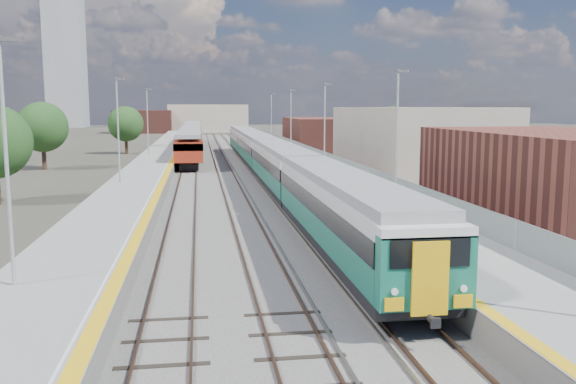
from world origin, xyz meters
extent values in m
plane|color=#47443A|center=(0.00, 50.00, 0.00)|extent=(320.00, 320.00, 0.00)
cube|color=#565451|center=(-2.25, 52.50, 0.03)|extent=(10.50, 155.00, 0.06)
cube|color=#4C3323|center=(0.78, 55.00, 0.11)|extent=(0.07, 160.00, 0.14)
cube|color=#4C3323|center=(2.22, 55.00, 0.11)|extent=(0.07, 160.00, 0.14)
cube|color=#4C3323|center=(-2.72, 55.00, 0.11)|extent=(0.07, 160.00, 0.14)
cube|color=#4C3323|center=(-1.28, 55.00, 0.11)|extent=(0.07, 160.00, 0.14)
cube|color=#4C3323|center=(-6.22, 55.00, 0.11)|extent=(0.07, 160.00, 0.14)
cube|color=#4C3323|center=(-4.78, 55.00, 0.11)|extent=(0.07, 160.00, 0.14)
cube|color=gray|center=(0.45, 55.00, 0.10)|extent=(0.08, 160.00, 0.10)
cube|color=gray|center=(-0.95, 55.00, 0.10)|extent=(0.08, 160.00, 0.10)
cube|color=slate|center=(5.25, 52.50, 0.50)|extent=(4.70, 155.00, 1.00)
cube|color=gray|center=(5.25, 52.50, 1.00)|extent=(4.70, 155.00, 0.03)
cube|color=gold|center=(3.15, 52.50, 1.02)|extent=(0.40, 155.00, 0.01)
cube|color=gray|center=(7.45, 52.50, 1.60)|extent=(0.06, 155.00, 1.20)
cylinder|color=#9EA0A3|center=(6.60, 22.00, 4.77)|extent=(0.12, 0.12, 7.50)
cube|color=#4C4C4F|center=(6.85, 22.00, 8.42)|extent=(0.70, 0.18, 0.14)
cylinder|color=#9EA0A3|center=(6.60, 42.00, 4.77)|extent=(0.12, 0.12, 7.50)
cube|color=#4C4C4F|center=(6.85, 42.00, 8.42)|extent=(0.70, 0.18, 0.14)
cylinder|color=#9EA0A3|center=(6.60, 62.00, 4.77)|extent=(0.12, 0.12, 7.50)
cube|color=#4C4C4F|center=(6.85, 62.00, 8.42)|extent=(0.70, 0.18, 0.14)
cylinder|color=#9EA0A3|center=(6.60, 82.00, 4.77)|extent=(0.12, 0.12, 7.50)
cube|color=#4C4C4F|center=(6.85, 82.00, 8.42)|extent=(0.70, 0.18, 0.14)
cube|color=slate|center=(-9.05, 52.50, 0.50)|extent=(4.30, 155.00, 1.00)
cube|color=gray|center=(-9.05, 52.50, 1.00)|extent=(4.30, 155.00, 0.03)
cube|color=gold|center=(-7.15, 52.50, 1.02)|extent=(0.45, 155.00, 0.01)
cube|color=silver|center=(-7.50, 52.50, 1.03)|extent=(0.08, 155.00, 0.01)
cylinder|color=#9EA0A3|center=(-10.20, 8.00, 4.77)|extent=(0.12, 0.12, 7.50)
cube|color=#4C4C4F|center=(-9.95, 8.00, 8.42)|extent=(0.70, 0.18, 0.14)
cylinder|color=#9EA0A3|center=(-10.20, 34.00, 4.77)|extent=(0.12, 0.12, 7.50)
cube|color=#4C4C4F|center=(-9.95, 34.00, 8.42)|extent=(0.70, 0.18, 0.14)
cylinder|color=#9EA0A3|center=(-10.20, 60.00, 4.77)|extent=(0.12, 0.12, 7.50)
cube|color=#4C4C4F|center=(-9.95, 60.00, 8.42)|extent=(0.70, 0.18, 0.14)
cube|color=brown|center=(14.00, 18.00, 2.60)|extent=(9.00, 16.00, 5.20)
cube|color=tan|center=(16.00, 45.00, 3.20)|extent=(11.00, 22.00, 6.40)
cube|color=brown|center=(13.00, 78.00, 2.40)|extent=(8.00, 18.00, 4.80)
cube|color=tan|center=(-2.00, 150.00, 3.50)|extent=(20.00, 14.00, 7.00)
cube|color=brown|center=(-18.00, 145.00, 2.80)|extent=(14.00, 12.00, 5.60)
cube|color=gray|center=(-45.00, 190.00, 20.00)|extent=(11.00, 11.00, 40.00)
cube|color=black|center=(1.50, 13.61, 0.84)|extent=(2.61, 18.70, 0.44)
cube|color=#136551|center=(1.50, 13.61, 1.61)|extent=(2.70, 18.70, 1.09)
cube|color=black|center=(1.50, 13.61, 2.47)|extent=(2.76, 18.70, 0.75)
cube|color=silver|center=(1.50, 13.61, 3.07)|extent=(2.70, 18.70, 0.46)
cube|color=gray|center=(1.50, 13.61, 3.47)|extent=(2.40, 18.70, 0.38)
cube|color=black|center=(1.50, 32.81, 0.84)|extent=(2.61, 18.70, 0.44)
cube|color=#136551|center=(1.50, 32.81, 1.61)|extent=(2.70, 18.70, 1.09)
cube|color=black|center=(1.50, 32.81, 2.47)|extent=(2.76, 18.70, 0.75)
cube|color=silver|center=(1.50, 32.81, 3.07)|extent=(2.70, 18.70, 0.46)
cube|color=gray|center=(1.50, 32.81, 3.47)|extent=(2.40, 18.70, 0.38)
cube|color=black|center=(1.50, 52.00, 0.84)|extent=(2.61, 18.70, 0.44)
cube|color=#136551|center=(1.50, 52.00, 1.61)|extent=(2.70, 18.70, 1.09)
cube|color=black|center=(1.50, 52.00, 2.47)|extent=(2.76, 18.70, 0.75)
cube|color=silver|center=(1.50, 52.00, 3.07)|extent=(2.70, 18.70, 0.46)
cube|color=gray|center=(1.50, 52.00, 3.47)|extent=(2.40, 18.70, 0.38)
cube|color=black|center=(1.50, 71.20, 0.84)|extent=(2.61, 18.70, 0.44)
cube|color=#136551|center=(1.50, 71.20, 1.61)|extent=(2.70, 18.70, 1.09)
cube|color=black|center=(1.50, 71.20, 2.47)|extent=(2.76, 18.70, 0.75)
cube|color=silver|center=(1.50, 71.20, 3.07)|extent=(2.70, 18.70, 0.46)
cube|color=gray|center=(1.50, 71.20, 3.47)|extent=(2.40, 18.70, 0.38)
cube|color=#136551|center=(1.50, 4.02, 2.06)|extent=(2.68, 0.58, 2.01)
cube|color=black|center=(1.50, 3.73, 2.64)|extent=(2.21, 0.06, 0.77)
cube|color=gold|center=(1.50, 3.67, 1.97)|extent=(1.01, 0.10, 2.01)
cube|color=black|center=(-5.50, 57.76, 0.47)|extent=(1.91, 16.27, 0.66)
cube|color=maroon|center=(-5.50, 57.76, 2.07)|extent=(2.82, 19.14, 2.01)
cube|color=black|center=(-5.50, 57.76, 2.57)|extent=(2.88, 19.14, 0.71)
cube|color=gray|center=(-5.50, 57.76, 3.58)|extent=(2.52, 19.14, 0.40)
cube|color=black|center=(-5.50, 77.40, 0.47)|extent=(1.91, 16.27, 0.66)
cube|color=maroon|center=(-5.50, 77.40, 2.07)|extent=(2.82, 19.14, 2.01)
cube|color=black|center=(-5.50, 77.40, 2.57)|extent=(2.88, 19.14, 0.71)
cube|color=gray|center=(-5.50, 77.40, 3.58)|extent=(2.52, 19.14, 0.40)
cube|color=black|center=(-5.50, 97.04, 0.47)|extent=(1.91, 16.27, 0.66)
cube|color=maroon|center=(-5.50, 97.04, 2.07)|extent=(2.82, 19.14, 2.01)
cube|color=black|center=(-5.50, 97.04, 2.57)|extent=(2.88, 19.14, 0.71)
cube|color=gray|center=(-5.50, 97.04, 3.58)|extent=(2.52, 19.14, 0.40)
cylinder|color=#382619|center=(-20.32, 54.47, 1.22)|extent=(0.44, 0.44, 2.44)
sphere|color=#25451A|center=(-20.32, 54.47, 4.40)|extent=(5.15, 5.15, 5.15)
cylinder|color=#382619|center=(-14.37, 75.06, 1.14)|extent=(0.44, 0.44, 2.29)
sphere|color=#25451A|center=(-14.37, 75.06, 4.13)|extent=(4.83, 4.83, 4.83)
cylinder|color=#382619|center=(20.44, 64.53, 1.15)|extent=(0.44, 0.44, 2.30)
sphere|color=#25451A|center=(20.44, 64.53, 4.16)|extent=(4.86, 4.86, 4.86)
camera|label=1|loc=(-4.48, -11.22, 6.47)|focal=38.00mm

